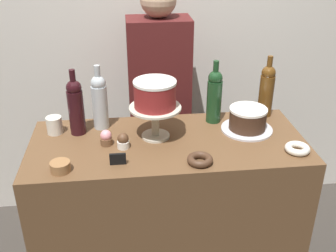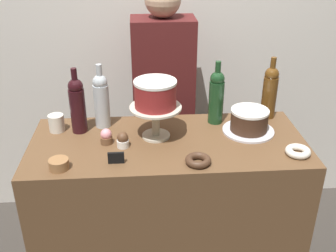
{
  "view_description": "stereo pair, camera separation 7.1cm",
  "coord_description": "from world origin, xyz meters",
  "px_view_note": "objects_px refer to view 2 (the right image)",
  "views": [
    {
      "loc": [
        -0.19,
        -1.65,
        1.88
      ],
      "look_at": [
        0.0,
        0.0,
        1.03
      ],
      "focal_mm": 43.04,
      "sensor_mm": 36.0,
      "label": 1
    },
    {
      "loc": [
        -0.12,
        -1.66,
        1.88
      ],
      "look_at": [
        0.0,
        0.0,
        1.03
      ],
      "focal_mm": 43.04,
      "sensor_mm": 36.0,
      "label": 2
    }
  ],
  "objects_px": {
    "chocolate_round_cake": "(249,120)",
    "coffee_cup_ceramic": "(57,123)",
    "cupcake_chocolate": "(123,140)",
    "cupcake_strawberry": "(106,137)",
    "cake_stand_pedestal": "(156,116)",
    "barista_figure": "(163,110)",
    "wine_bottle_green": "(216,96)",
    "cookie_stack": "(59,164)",
    "white_layer_cake": "(155,94)",
    "donut_sugar": "(298,151)",
    "wine_bottle_clear": "(101,100)",
    "wine_bottle_amber": "(270,91)",
    "donut_chocolate": "(198,160)",
    "wine_bottle_dark_red": "(77,104)",
    "price_sign_chalkboard": "(116,158)"
  },
  "relations": [
    {
      "from": "donut_chocolate",
      "to": "wine_bottle_dark_red",
      "type": "bearing_deg",
      "value": 147.88
    },
    {
      "from": "cake_stand_pedestal",
      "to": "chocolate_round_cake",
      "type": "xyz_separation_m",
      "value": [
        0.46,
        0.02,
        -0.04
      ]
    },
    {
      "from": "wine_bottle_green",
      "to": "donut_sugar",
      "type": "height_order",
      "value": "wine_bottle_green"
    },
    {
      "from": "white_layer_cake",
      "to": "wine_bottle_green",
      "type": "xyz_separation_m",
      "value": [
        0.31,
        0.14,
        -0.08
      ]
    },
    {
      "from": "chocolate_round_cake",
      "to": "barista_figure",
      "type": "bearing_deg",
      "value": 127.61
    },
    {
      "from": "donut_chocolate",
      "to": "donut_sugar",
      "type": "bearing_deg",
      "value": 5.25
    },
    {
      "from": "wine_bottle_clear",
      "to": "wine_bottle_dark_red",
      "type": "relative_size",
      "value": 1.0
    },
    {
      "from": "wine_bottle_amber",
      "to": "cookie_stack",
      "type": "relative_size",
      "value": 3.87
    },
    {
      "from": "chocolate_round_cake",
      "to": "donut_chocolate",
      "type": "height_order",
      "value": "chocolate_round_cake"
    },
    {
      "from": "cake_stand_pedestal",
      "to": "cupcake_chocolate",
      "type": "xyz_separation_m",
      "value": [
        -0.16,
        -0.09,
        -0.07
      ]
    },
    {
      "from": "cupcake_chocolate",
      "to": "cookie_stack",
      "type": "distance_m",
      "value": 0.31
    },
    {
      "from": "chocolate_round_cake",
      "to": "cookie_stack",
      "type": "xyz_separation_m",
      "value": [
        -0.88,
        -0.27,
        -0.04
      ]
    },
    {
      "from": "cake_stand_pedestal",
      "to": "white_layer_cake",
      "type": "relative_size",
      "value": 1.24
    },
    {
      "from": "wine_bottle_clear",
      "to": "coffee_cup_ceramic",
      "type": "height_order",
      "value": "wine_bottle_clear"
    },
    {
      "from": "wine_bottle_clear",
      "to": "barista_figure",
      "type": "bearing_deg",
      "value": 49.83
    },
    {
      "from": "wine_bottle_green",
      "to": "cupcake_chocolate",
      "type": "height_order",
      "value": "wine_bottle_green"
    },
    {
      "from": "donut_sugar",
      "to": "cookie_stack",
      "type": "bearing_deg",
      "value": -177.82
    },
    {
      "from": "white_layer_cake",
      "to": "cupcake_chocolate",
      "type": "xyz_separation_m",
      "value": [
        -0.16,
        -0.09,
        -0.19
      ]
    },
    {
      "from": "cake_stand_pedestal",
      "to": "barista_figure",
      "type": "distance_m",
      "value": 0.57
    },
    {
      "from": "wine_bottle_clear",
      "to": "cupcake_strawberry",
      "type": "distance_m",
      "value": 0.22
    },
    {
      "from": "cupcake_chocolate",
      "to": "wine_bottle_amber",
      "type": "bearing_deg",
      "value": 19.53
    },
    {
      "from": "chocolate_round_cake",
      "to": "coffee_cup_ceramic",
      "type": "bearing_deg",
      "value": 175.31
    },
    {
      "from": "white_layer_cake",
      "to": "coffee_cup_ceramic",
      "type": "xyz_separation_m",
      "value": [
        -0.49,
        0.1,
        -0.18
      ]
    },
    {
      "from": "cake_stand_pedestal",
      "to": "wine_bottle_dark_red",
      "type": "bearing_deg",
      "value": 167.05
    },
    {
      "from": "chocolate_round_cake",
      "to": "cupcake_strawberry",
      "type": "relative_size",
      "value": 2.47
    },
    {
      "from": "barista_figure",
      "to": "chocolate_round_cake",
      "type": "bearing_deg",
      "value": -52.39
    },
    {
      "from": "white_layer_cake",
      "to": "donut_sugar",
      "type": "xyz_separation_m",
      "value": [
        0.62,
        -0.21,
        -0.21
      ]
    },
    {
      "from": "wine_bottle_green",
      "to": "donut_chocolate",
      "type": "distance_m",
      "value": 0.44
    },
    {
      "from": "chocolate_round_cake",
      "to": "donut_sugar",
      "type": "bearing_deg",
      "value": -54.5
    },
    {
      "from": "chocolate_round_cake",
      "to": "coffee_cup_ceramic",
      "type": "height_order",
      "value": "chocolate_round_cake"
    },
    {
      "from": "cake_stand_pedestal",
      "to": "donut_chocolate",
      "type": "bearing_deg",
      "value": -56.37
    },
    {
      "from": "cupcake_chocolate",
      "to": "cookie_stack",
      "type": "bearing_deg",
      "value": -147.75
    },
    {
      "from": "white_layer_cake",
      "to": "cookie_stack",
      "type": "relative_size",
      "value": 2.35
    },
    {
      "from": "wine_bottle_dark_red",
      "to": "donut_chocolate",
      "type": "xyz_separation_m",
      "value": [
        0.54,
        -0.34,
        -0.13
      ]
    },
    {
      "from": "cupcake_strawberry",
      "to": "wine_bottle_clear",
      "type": "bearing_deg",
      "value": 98.48
    },
    {
      "from": "white_layer_cake",
      "to": "chocolate_round_cake",
      "type": "bearing_deg",
      "value": 2.41
    },
    {
      "from": "donut_chocolate",
      "to": "price_sign_chalkboard",
      "type": "xyz_separation_m",
      "value": [
        -0.35,
        0.03,
        0.01
      ]
    },
    {
      "from": "coffee_cup_ceramic",
      "to": "barista_figure",
      "type": "relative_size",
      "value": 0.05
    },
    {
      "from": "chocolate_round_cake",
      "to": "coffee_cup_ceramic",
      "type": "relative_size",
      "value": 2.16
    },
    {
      "from": "wine_bottle_green",
      "to": "wine_bottle_amber",
      "type": "xyz_separation_m",
      "value": [
        0.29,
        0.04,
        0.0
      ]
    },
    {
      "from": "wine_bottle_amber",
      "to": "cupcake_strawberry",
      "type": "distance_m",
      "value": 0.87
    },
    {
      "from": "cupcake_strawberry",
      "to": "cookie_stack",
      "type": "relative_size",
      "value": 0.88
    },
    {
      "from": "cupcake_chocolate",
      "to": "cupcake_strawberry",
      "type": "distance_m",
      "value": 0.08
    },
    {
      "from": "cake_stand_pedestal",
      "to": "cupcake_strawberry",
      "type": "distance_m",
      "value": 0.25
    },
    {
      "from": "cupcake_strawberry",
      "to": "wine_bottle_amber",
      "type": "bearing_deg",
      "value": 15.73
    },
    {
      "from": "wine_bottle_dark_red",
      "to": "donut_sugar",
      "type": "distance_m",
      "value": 1.05
    },
    {
      "from": "wine_bottle_dark_red",
      "to": "donut_chocolate",
      "type": "distance_m",
      "value": 0.65
    },
    {
      "from": "wine_bottle_clear",
      "to": "cupcake_chocolate",
      "type": "relative_size",
      "value": 4.38
    },
    {
      "from": "wine_bottle_clear",
      "to": "donut_chocolate",
      "type": "bearing_deg",
      "value": -42.03
    },
    {
      "from": "chocolate_round_cake",
      "to": "cookie_stack",
      "type": "distance_m",
      "value": 0.92
    }
  ]
}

